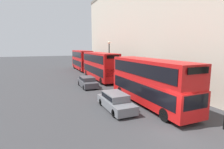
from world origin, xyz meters
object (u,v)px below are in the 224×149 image
(bus_second_in_queue, at_px, (100,65))
(bus_leading, at_px, (149,80))
(pedestrian, at_px, (108,72))
(bus_third_in_queue, at_px, (82,59))
(car_hatchback, at_px, (87,82))
(car_dark_sedan, at_px, (115,101))

(bus_second_in_queue, bearing_deg, bus_leading, -90.00)
(bus_leading, relative_size, bus_second_in_queue, 0.91)
(bus_leading, bearing_deg, pedestrian, 81.91)
(bus_third_in_queue, xyz_separation_m, car_hatchback, (-3.40, -17.38, -1.73))
(bus_third_in_queue, height_order, car_dark_sedan, bus_third_in_queue)
(bus_second_in_queue, height_order, car_hatchback, bus_second_in_queue)
(bus_leading, distance_m, car_dark_sedan, 3.74)
(bus_leading, height_order, car_dark_sedan, bus_leading)
(bus_second_in_queue, bearing_deg, car_hatchback, -124.92)
(car_hatchback, bearing_deg, bus_third_in_queue, 78.93)
(car_hatchback, bearing_deg, bus_leading, -69.75)
(bus_second_in_queue, height_order, bus_third_in_queue, bus_third_in_queue)
(car_hatchback, height_order, pedestrian, pedestrian)
(bus_third_in_queue, relative_size, pedestrian, 5.77)
(bus_third_in_queue, height_order, car_hatchback, bus_third_in_queue)
(bus_leading, xyz_separation_m, bus_second_in_queue, (-0.00, 14.09, 0.09))
(pedestrian, bearing_deg, car_dark_sedan, -109.58)
(bus_leading, distance_m, bus_second_in_queue, 14.09)
(pedestrian, bearing_deg, bus_leading, -98.09)
(bus_leading, height_order, bus_third_in_queue, bus_third_in_queue)
(car_dark_sedan, relative_size, car_hatchback, 1.07)
(bus_third_in_queue, distance_m, car_dark_sedan, 26.89)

